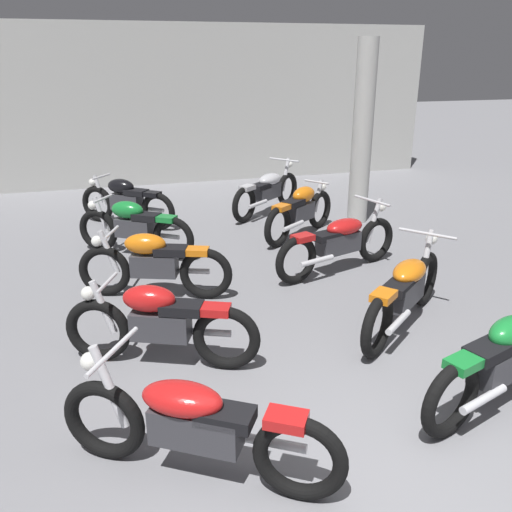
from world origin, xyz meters
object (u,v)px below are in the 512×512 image
at_px(motorcycle_left_row_3, 134,226).
at_px(motorcycle_right_row_3, 300,210).
at_px(motorcycle_left_row_2, 154,263).
at_px(motorcycle_right_row_1, 405,290).
at_px(motorcycle_right_row_4, 267,190).
at_px(support_pillar, 362,134).
at_px(motorcycle_right_row_2, 339,242).
at_px(motorcycle_left_row_1, 160,323).
at_px(motorcycle_right_row_0, 501,361).
at_px(motorcycle_left_row_4, 126,201).
at_px(motorcycle_left_row_0, 195,424).

distance_m(motorcycle_left_row_3, motorcycle_right_row_3, 2.76).
distance_m(motorcycle_left_row_2, motorcycle_left_row_3, 1.65).
height_order(motorcycle_left_row_3, motorcycle_right_row_1, motorcycle_right_row_1).
height_order(motorcycle_left_row_2, motorcycle_right_row_4, motorcycle_right_row_4).
bearing_deg(motorcycle_left_row_2, motorcycle_right_row_1, -31.42).
bearing_deg(motorcycle_right_row_3, support_pillar, 23.34).
distance_m(motorcycle_left_row_3, motorcycle_right_row_2, 3.11).
xyz_separation_m(motorcycle_left_row_1, motorcycle_right_row_1, (2.72, 0.04, -0.01)).
height_order(motorcycle_right_row_0, motorcycle_right_row_2, motorcycle_right_row_2).
xyz_separation_m(motorcycle_right_row_1, motorcycle_right_row_3, (0.02, 3.39, 0.01)).
bearing_deg(motorcycle_left_row_3, motorcycle_left_row_4, 90.81).
height_order(motorcycle_right_row_2, motorcycle_right_row_3, motorcycle_right_row_2).
relative_size(motorcycle_left_row_3, motorcycle_right_row_3, 1.03).
distance_m(motorcycle_right_row_2, motorcycle_right_row_4, 3.19).
height_order(support_pillar, motorcycle_left_row_0, support_pillar).
xyz_separation_m(motorcycle_left_row_0, motorcycle_right_row_1, (2.66, 1.66, 0.00)).
relative_size(motorcycle_left_row_2, motorcycle_right_row_0, 0.99).
bearing_deg(motorcycle_right_row_1, motorcycle_left_row_0, -148.01).
bearing_deg(motorcycle_right_row_4, motorcycle_left_row_2, -127.10).
bearing_deg(motorcycle_right_row_2, motorcycle_right_row_1, -89.52).
bearing_deg(motorcycle_left_row_2, motorcycle_right_row_2, 3.23).
bearing_deg(motorcycle_left_row_3, motorcycle_left_row_2, -85.53).
bearing_deg(motorcycle_right_row_3, motorcycle_left_row_0, -117.91).
xyz_separation_m(support_pillar, motorcycle_right_row_2, (-1.37, -2.22, -1.15)).
bearing_deg(motorcycle_left_row_3, motorcycle_right_row_4, 32.54).
relative_size(support_pillar, motorcycle_left_row_1, 1.73).
bearing_deg(motorcycle_right_row_2, motorcycle_left_row_3, 151.24).
xyz_separation_m(support_pillar, motorcycle_left_row_1, (-4.08, -4.01, -1.14)).
relative_size(motorcycle_left_row_0, motorcycle_right_row_2, 0.91).
xyz_separation_m(motorcycle_left_row_4, motorcycle_right_row_4, (2.67, 0.07, -0.01)).
distance_m(support_pillar, motorcycle_left_row_4, 4.37).
height_order(motorcycle_right_row_1, motorcycle_right_row_3, motorcycle_right_row_1).
bearing_deg(motorcycle_left_row_3, motorcycle_left_row_1, -89.67).
bearing_deg(motorcycle_left_row_0, motorcycle_right_row_1, 31.99).
bearing_deg(motorcycle_right_row_0, motorcycle_left_row_3, 119.82).
xyz_separation_m(motorcycle_left_row_0, motorcycle_right_row_2, (2.64, 3.40, 0.00)).
bearing_deg(motorcycle_left_row_4, support_pillar, -12.14).
xyz_separation_m(motorcycle_left_row_1, motorcycle_left_row_4, (-0.04, 4.90, 0.00)).
distance_m(motorcycle_left_row_3, motorcycle_right_row_0, 5.52).
bearing_deg(motorcycle_right_row_3, motorcycle_left_row_1, -128.59).
height_order(motorcycle_left_row_2, motorcycle_right_row_0, same).
bearing_deg(motorcycle_left_row_0, motorcycle_right_row_0, 2.31).
distance_m(motorcycle_left_row_2, motorcycle_right_row_4, 4.18).
distance_m(support_pillar, motorcycle_left_row_1, 5.83).
height_order(support_pillar, motorcycle_right_row_3, support_pillar).
bearing_deg(motorcycle_right_row_2, support_pillar, 58.30).
relative_size(motorcycle_left_row_2, motorcycle_right_row_2, 0.90).
height_order(motorcycle_left_row_1, motorcycle_right_row_2, motorcycle_right_row_2).
relative_size(motorcycle_left_row_2, motorcycle_left_row_4, 1.17).
xyz_separation_m(motorcycle_left_row_0, motorcycle_right_row_3, (2.67, 5.05, 0.01)).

